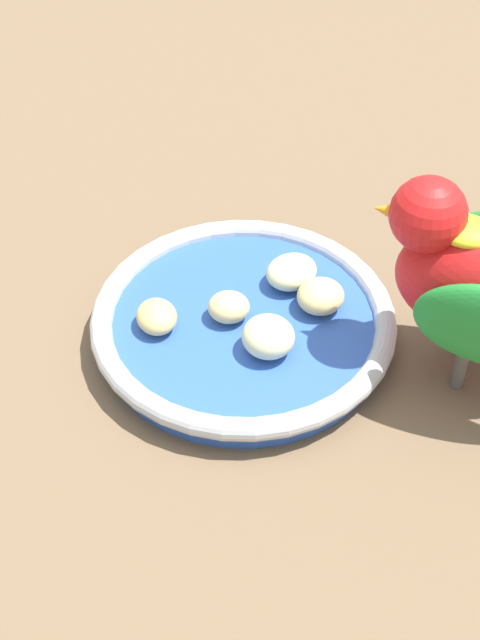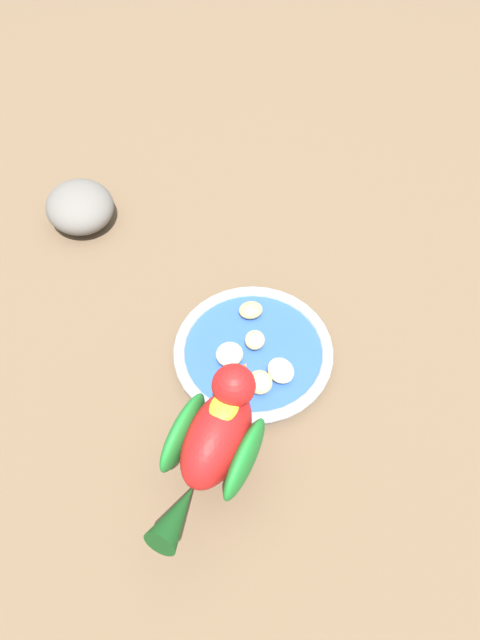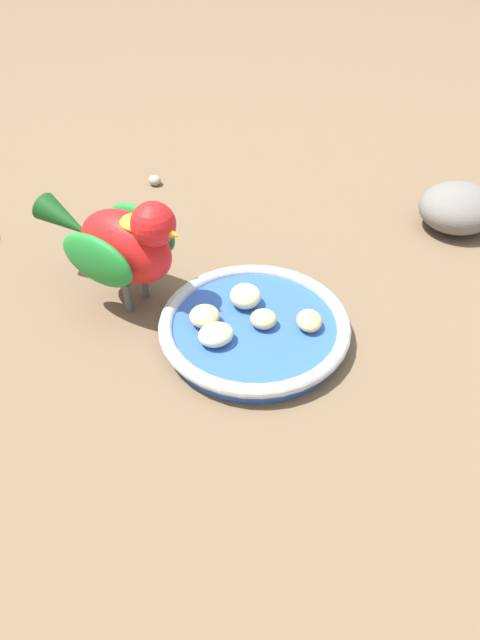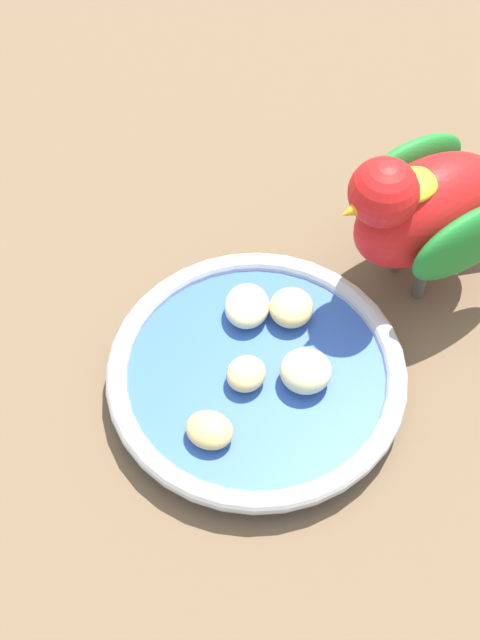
{
  "view_description": "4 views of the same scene",
  "coord_description": "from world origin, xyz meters",
  "px_view_note": "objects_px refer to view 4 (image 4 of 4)",
  "views": [
    {
      "loc": [
        -0.19,
        -0.38,
        0.46
      ],
      "look_at": [
        -0.0,
        -0.0,
        0.05
      ],
      "focal_mm": 52.08,
      "sensor_mm": 36.0,
      "label": 1
    },
    {
      "loc": [
        0.38,
        -0.14,
        0.65
      ],
      "look_at": [
        -0.01,
        0.02,
        0.06
      ],
      "focal_mm": 32.49,
      "sensor_mm": 36.0,
      "label": 2
    },
    {
      "loc": [
        0.14,
        0.45,
        0.41
      ],
      "look_at": [
        0.04,
        0.05,
        0.05
      ],
      "focal_mm": 30.73,
      "sensor_mm": 36.0,
      "label": 3
    },
    {
      "loc": [
        -0.32,
        -0.04,
        0.57
      ],
      "look_at": [
        0.04,
        0.04,
        0.04
      ],
      "focal_mm": 53.21,
      "sensor_mm": 36.0,
      "label": 4
    }
  ],
  "objects_px": {
    "apple_piece_1": "(246,374)",
    "apple_piece_2": "(291,308)",
    "apple_piece_4": "(306,371)",
    "parrot": "(433,203)",
    "feeding_bowl": "(256,377)",
    "apple_piece_0": "(210,430)",
    "apple_piece_3": "(247,306)"
  },
  "relations": [
    {
      "from": "feeding_bowl",
      "to": "apple_piece_1",
      "type": "height_order",
      "value": "apple_piece_1"
    },
    {
      "from": "feeding_bowl",
      "to": "apple_piece_1",
      "type": "xyz_separation_m",
      "value": [
        -0.01,
        0.01,
        0.01
      ]
    },
    {
      "from": "apple_piece_3",
      "to": "apple_piece_4",
      "type": "relative_size",
      "value": 1.06
    },
    {
      "from": "apple_piece_1",
      "to": "apple_piece_3",
      "type": "height_order",
      "value": "apple_piece_3"
    },
    {
      "from": "feeding_bowl",
      "to": "apple_piece_4",
      "type": "relative_size",
      "value": 5.92
    },
    {
      "from": "feeding_bowl",
      "to": "parrot",
      "type": "bearing_deg",
      "value": -38.29
    },
    {
      "from": "apple_piece_3",
      "to": "parrot",
      "type": "bearing_deg",
      "value": -56.11
    },
    {
      "from": "apple_piece_1",
      "to": "parrot",
      "type": "distance_m",
      "value": 0.18
    },
    {
      "from": "apple_piece_0",
      "to": "apple_piece_1",
      "type": "height_order",
      "value": "apple_piece_1"
    },
    {
      "from": "apple_piece_3",
      "to": "parrot",
      "type": "xyz_separation_m",
      "value": [
        0.08,
        -0.11,
        0.05
      ]
    },
    {
      "from": "apple_piece_0",
      "to": "apple_piece_3",
      "type": "relative_size",
      "value": 0.86
    },
    {
      "from": "feeding_bowl",
      "to": "apple_piece_2",
      "type": "xyz_separation_m",
      "value": [
        0.05,
        -0.01,
        0.02
      ]
    },
    {
      "from": "apple_piece_3",
      "to": "apple_piece_4",
      "type": "distance_m",
      "value": 0.07
    },
    {
      "from": "apple_piece_1",
      "to": "apple_piece_4",
      "type": "xyz_separation_m",
      "value": [
        0.01,
        -0.04,
        0.0
      ]
    },
    {
      "from": "apple_piece_2",
      "to": "parrot",
      "type": "distance_m",
      "value": 0.12
    },
    {
      "from": "apple_piece_1",
      "to": "apple_piece_3",
      "type": "xyz_separation_m",
      "value": [
        0.05,
        0.01,
        0.0
      ]
    },
    {
      "from": "apple_piece_0",
      "to": "apple_piece_4",
      "type": "xyz_separation_m",
      "value": [
        0.06,
        -0.05,
        0.0
      ]
    },
    {
      "from": "apple_piece_2",
      "to": "apple_piece_4",
      "type": "bearing_deg",
      "value": -158.55
    },
    {
      "from": "apple_piece_2",
      "to": "feeding_bowl",
      "type": "bearing_deg",
      "value": 165.28
    },
    {
      "from": "apple_piece_1",
      "to": "apple_piece_2",
      "type": "xyz_separation_m",
      "value": [
        0.06,
        -0.02,
        0.0
      ]
    },
    {
      "from": "feeding_bowl",
      "to": "apple_piece_2",
      "type": "distance_m",
      "value": 0.06
    },
    {
      "from": "feeding_bowl",
      "to": "apple_piece_3",
      "type": "relative_size",
      "value": 5.59
    },
    {
      "from": "apple_piece_2",
      "to": "apple_piece_4",
      "type": "height_order",
      "value": "apple_piece_4"
    },
    {
      "from": "apple_piece_1",
      "to": "apple_piece_3",
      "type": "bearing_deg",
      "value": 12.23
    },
    {
      "from": "apple_piece_3",
      "to": "apple_piece_2",
      "type": "bearing_deg",
      "value": -79.98
    },
    {
      "from": "apple_piece_0",
      "to": "apple_piece_4",
      "type": "height_order",
      "value": "apple_piece_4"
    },
    {
      "from": "apple_piece_2",
      "to": "apple_piece_3",
      "type": "xyz_separation_m",
      "value": [
        -0.01,
        0.03,
        -0.0
      ]
    },
    {
      "from": "parrot",
      "to": "apple_piece_0",
      "type": "bearing_deg",
      "value": 13.32
    },
    {
      "from": "apple_piece_2",
      "to": "apple_piece_3",
      "type": "height_order",
      "value": "same"
    },
    {
      "from": "apple_piece_0",
      "to": "apple_piece_1",
      "type": "xyz_separation_m",
      "value": [
        0.05,
        -0.01,
        0.0
      ]
    },
    {
      "from": "feeding_bowl",
      "to": "apple_piece_0",
      "type": "bearing_deg",
      "value": 160.53
    },
    {
      "from": "apple_piece_0",
      "to": "parrot",
      "type": "relative_size",
      "value": 0.19
    }
  ]
}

